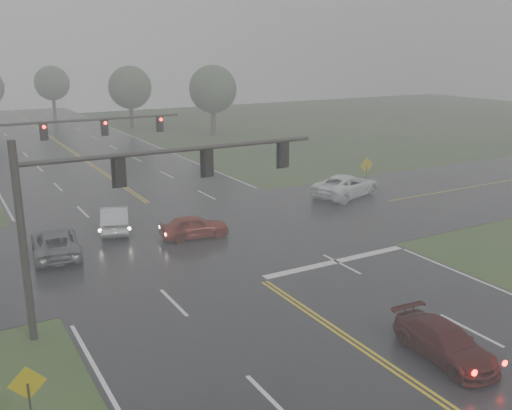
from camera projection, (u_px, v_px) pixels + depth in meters
main_road at (209, 245)px, 31.47m from camera, size 18.00×160.00×0.02m
cross_street at (194, 235)px, 33.15m from camera, size 120.00×14.00×0.02m
stop_bar at (336, 262)px, 28.95m from camera, size 8.50×0.50×0.01m
sedan_maroon at (443, 358)px, 19.99m from camera, size 2.02×4.31×1.22m
sedan_red at (195, 238)px, 32.59m from camera, size 4.06×2.06×1.33m
sedan_silver at (116, 231)px, 33.90m from camera, size 2.75×4.71×1.47m
car_grey at (57, 256)px, 29.80m from camera, size 2.85×5.19×1.38m
pickup_white at (346, 197)px, 41.63m from camera, size 6.32×4.30×1.61m
signal_gantry_near at (123, 191)px, 21.74m from camera, size 12.39×0.33×7.50m
signal_gantry_far at (48, 141)px, 36.09m from camera, size 13.00×0.34×6.77m
sign_diamond_west at (29, 393)px, 15.24m from camera, size 0.99×0.13×2.39m
sign_diamond_east at (366, 170)px, 41.34m from camera, size 1.19×0.10×2.86m
tree_ne_a at (130, 88)px, 74.69m from camera, size 5.61×5.61×8.24m
tree_e_near at (213, 89)px, 69.17m from camera, size 5.81×5.81×8.53m
tree_n_far at (52, 83)px, 88.26m from camera, size 5.32×5.32×7.82m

